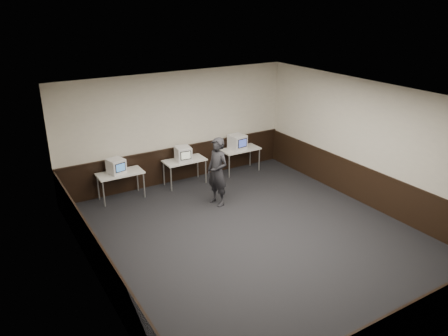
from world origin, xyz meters
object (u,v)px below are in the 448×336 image
object	(u,v)px
desk_left	(120,175)
emac_center	(183,154)
person	(217,172)
desk_right	(240,151)
desk_center	(185,162)
emac_right	(237,142)
emac_left	(116,166)

from	to	relation	value
desk_left	emac_center	bearing A→B (deg)	-1.47
person	desk_right	bearing A→B (deg)	119.95
desk_center	desk_right	bearing A→B (deg)	0.00
desk_right	person	size ratio (longest dim) A/B	0.66
desk_left	emac_right	world-z (taller)	emac_right
emac_left	person	distance (m)	2.68
desk_left	emac_right	size ratio (longest dim) A/B	2.27
emac_center	emac_right	distance (m)	1.86
desk_center	emac_right	distance (m)	1.83
desk_right	emac_center	bearing A→B (deg)	-178.61
emac_left	emac_center	size ratio (longest dim) A/B	1.04
desk_left	person	bearing A→B (deg)	-38.15
desk_center	emac_center	distance (m)	0.29
desk_left	desk_center	size ratio (longest dim) A/B	1.00
desk_right	emac_left	xyz separation A→B (m)	(-3.88, 0.01, 0.27)
emac_left	person	size ratio (longest dim) A/B	0.28
emac_center	person	world-z (taller)	person
emac_center	person	bearing A→B (deg)	-75.90
desk_center	desk_left	bearing A→B (deg)	180.00
desk_left	desk_right	world-z (taller)	same
person	emac_right	bearing A→B (deg)	121.80
desk_right	person	distance (m)	2.39
desk_left	desk_center	world-z (taller)	same
desk_left	person	world-z (taller)	person
desk_left	person	size ratio (longest dim) A/B	0.66
desk_center	emac_left	distance (m)	2.00
emac_right	person	world-z (taller)	person
desk_center	emac_right	xyz separation A→B (m)	(1.80, 0.01, 0.30)
person	desk_left	bearing A→B (deg)	-140.86
desk_right	emac_right	world-z (taller)	emac_right
emac_left	desk_center	bearing A→B (deg)	-14.21
desk_right	emac_center	xyz separation A→B (m)	(-1.96, -0.05, 0.28)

